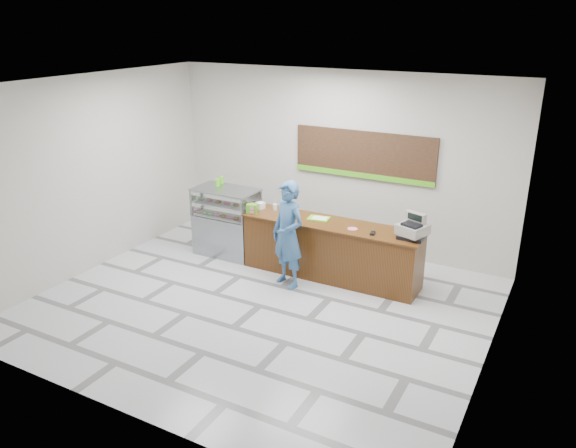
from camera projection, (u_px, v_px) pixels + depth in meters
The scene contains 16 objects.
floor at pixel (260, 306), 9.10m from camera, with size 7.00×7.00×0.00m, color silver.
back_wall at pixel (338, 161), 10.96m from camera, with size 7.00×7.00×0.00m, color beige.
ceiling at pixel (255, 85), 7.88m from camera, with size 7.00×7.00×0.00m, color silver.
sales_counter at pixel (331, 250), 9.95m from camera, with size 3.26×0.76×1.03m.
display_case at pixel (227, 221), 10.89m from camera, with size 1.22×0.72×1.33m.
menu_board at pixel (364, 156), 10.62m from camera, with size 2.80×0.06×0.90m.
cash_register at pixel (413, 229), 9.08m from camera, with size 0.53×0.55×0.39m.
card_terminal at pixel (373, 233), 9.26m from camera, with size 0.07×0.14×0.04m, color black.
serving_tray at pixel (319, 218), 9.96m from camera, with size 0.40×0.32×0.02m.
napkin_box at pixel (260, 205), 10.49m from camera, with size 0.14×0.14×0.12m, color white.
straw_cup at pixel (275, 207), 10.39m from camera, with size 0.08×0.08×0.12m, color silver.
promo_box at pixel (252, 209), 10.24m from camera, with size 0.19×0.13×0.17m, color #52B81D.
donut_decal at pixel (352, 229), 9.50m from camera, with size 0.17×0.17×0.00m, color pink.
green_cup_left at pixel (221, 180), 10.98m from camera, with size 0.09×0.09×0.14m, color #52B81D.
green_cup_right at pixel (217, 182), 10.81m from camera, with size 0.09×0.09×0.14m, color #52B81D.
customer at pixel (288, 235), 9.51m from camera, with size 0.68×0.45×1.87m, color #35608E.
Camera 1 is at (4.25, -6.87, 4.42)m, focal length 35.00 mm.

